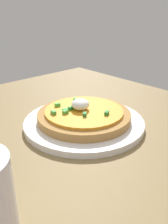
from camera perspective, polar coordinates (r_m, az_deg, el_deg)
dining_table at (r=58.41cm, az=-1.20°, el=-5.42°), size 91.00×81.03×3.46cm
plate at (r=58.92cm, az=0.00°, el=-2.43°), size 28.78×28.78×1.46cm
pizza at (r=58.06cm, az=-0.05°, el=-0.62°), size 22.16×22.16×5.08cm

